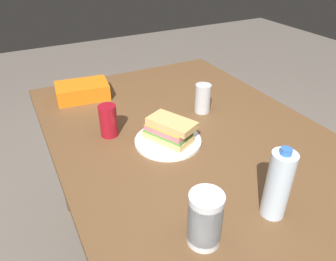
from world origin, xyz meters
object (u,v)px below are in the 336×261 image
paper_plate (168,141)px  plastic_cup_stack (205,219)px  soda_can_silver (203,98)px  sandwich (169,130)px  soda_can_red (108,121)px  dining_table (193,157)px  water_bottle_tall (278,185)px  chip_bag (82,91)px

paper_plate → plastic_cup_stack: 0.45m
soda_can_silver → sandwich: bearing=-58.3°
soda_can_red → paper_plate: bearing=49.6°
dining_table → soda_can_silver: 0.26m
dining_table → paper_plate: bearing=-98.2°
paper_plate → water_bottle_tall: 0.46m
paper_plate → plastic_cup_stack: size_ratio=1.63×
chip_bag → water_bottle_tall: 0.98m
sandwich → soda_can_silver: (-0.15, 0.23, 0.01)m
chip_bag → water_bottle_tall: (0.94, 0.27, 0.07)m
sandwich → water_bottle_tall: (0.43, 0.09, 0.05)m
soda_can_red → plastic_cup_stack: bearing=4.9°
dining_table → paper_plate: 0.14m
sandwich → plastic_cup_stack: plastic_cup_stack is taller
dining_table → soda_can_silver: soda_can_silver is taller
soda_can_silver → plastic_cup_stack: bearing=-32.4°
dining_table → plastic_cup_stack: (0.41, -0.22, 0.17)m
dining_table → water_bottle_tall: 0.46m
sandwich → paper_plate: bearing=-127.8°
dining_table → sandwich: sandwich is taller
chip_bag → dining_table: bearing=-54.6°
paper_plate → plastic_cup_stack: bearing=-16.1°
sandwich → plastic_cup_stack: size_ratio=1.35×
chip_bag → plastic_cup_stack: plastic_cup_stack is taller
water_bottle_tall → paper_plate: bearing=-168.0°
water_bottle_tall → plastic_cup_stack: bearing=-92.5°
chip_bag → soda_can_silver: (0.36, 0.42, 0.03)m
chip_bag → water_bottle_tall: bearing=-66.8°
chip_bag → plastic_cup_stack: bearing=-79.4°
soda_can_red → chip_bag: (-0.36, -0.01, -0.03)m
paper_plate → chip_bag: 0.54m
dining_table → chip_bag: (-0.52, -0.28, 0.13)m
water_bottle_tall → soda_can_silver: water_bottle_tall is taller
paper_plate → soda_can_silver: size_ratio=1.99×
soda_can_red → plastic_cup_stack: 0.58m
chip_bag → plastic_cup_stack: (0.93, 0.06, 0.04)m
soda_can_red → water_bottle_tall: 0.64m
water_bottle_tall → plastic_cup_stack: (-0.01, -0.22, -0.03)m
plastic_cup_stack → soda_can_red: bearing=-175.1°
soda_can_red → plastic_cup_stack: plastic_cup_stack is taller
soda_can_red → plastic_cup_stack: size_ratio=0.82×
sandwich → water_bottle_tall: bearing=11.6°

